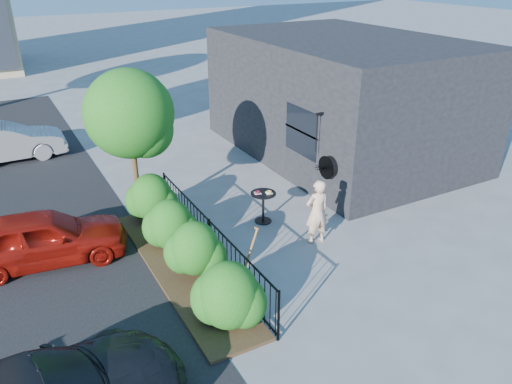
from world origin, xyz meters
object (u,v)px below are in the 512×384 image
patio_tree (133,119)px  shovel (247,263)px  cafe_table (263,202)px  car_silver (4,142)px  woman (317,212)px  car_red (42,238)px

patio_tree → shovel: patio_tree is taller
cafe_table → shovel: 3.00m
cafe_table → car_silver: bearing=124.3°
woman → cafe_table: bearing=-63.7°
car_silver → shovel: bearing=-159.2°
woman → car_red: 6.35m
woman → patio_tree: bearing=-39.3°
patio_tree → cafe_table: patio_tree is taller
shovel → car_silver: size_ratio=0.37×
patio_tree → car_red: size_ratio=1.08×
car_red → shovel: bearing=-123.8°
woman → shovel: (-2.38, -0.90, -0.18)m
patio_tree → woman: patio_tree is taller
patio_tree → shovel: size_ratio=2.70×
cafe_table → shovel: bearing=-126.0°
car_red → car_silver: (-0.25, 7.40, 0.03)m
cafe_table → car_red: bearing=172.2°
cafe_table → car_red: 5.36m
cafe_table → car_silver: (-5.56, 8.13, 0.07)m
cafe_table → car_silver: 9.85m
patio_tree → car_silver: bearing=113.6°
patio_tree → woman: bearing=-43.5°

